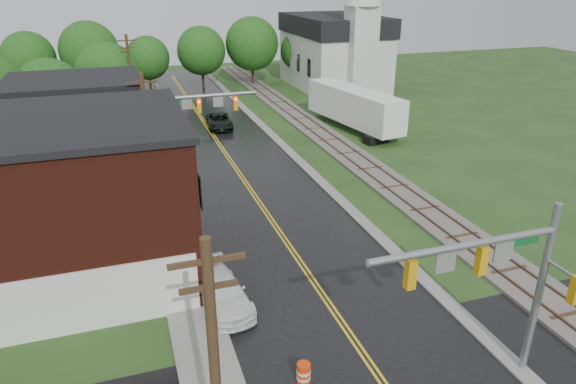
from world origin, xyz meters
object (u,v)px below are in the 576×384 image
brick_building (40,204)px  traffic_signal_near (497,270)px  tree_left_c (52,94)px  semi_trailer (354,106)px  traffic_signal_far (189,114)px  suv_dark (219,121)px  utility_pole_b (148,141)px  construction_barrel (304,374)px  utility_pole_c (131,78)px  tree_left_e (109,75)px  church (338,44)px  pickup_white (221,292)px

brick_building → traffic_signal_near: bearing=-39.2°
tree_left_c → semi_trailer: (27.59, -4.91, -2.13)m
brick_building → traffic_signal_far: (9.01, 12.00, 0.82)m
brick_building → suv_dark: (13.61, 24.80, -3.45)m
utility_pole_b → suv_dark: size_ratio=1.78×
traffic_signal_near → suv_dark: (-2.35, 37.80, -4.27)m
semi_trailer → construction_barrel: 35.22m
traffic_signal_near → utility_pole_c: bearing=103.7°
construction_barrel → tree_left_e: bearing=98.1°
tree_left_e → construction_barrel: tree_left_e is taller
church → suv_dark: bearing=-143.6°
traffic_signal_near → tree_left_c: (-17.32, 37.90, -0.46)m
utility_pole_b → pickup_white: 12.81m
utility_pole_b → tree_left_c: bearing=111.5°
brick_building → construction_barrel: size_ratio=15.41×
traffic_signal_far → construction_barrel: bearing=-88.6°
suv_dark → pickup_white: (-5.93, -29.80, 0.02)m
utility_pole_c → construction_barrel: utility_pole_c is taller
utility_pole_b → pickup_white: (2.00, -12.00, -4.00)m
tree_left_e → traffic_signal_near: bearing=-74.3°
brick_building → utility_pole_b: 9.03m
construction_barrel → traffic_signal_near: bearing=-17.4°
traffic_signal_near → pickup_white: traffic_signal_near is taller
brick_building → suv_dark: brick_building is taller
brick_building → tree_left_c: brick_building is taller
traffic_signal_far → tree_left_e: (-5.38, 18.90, -0.16)m
tree_left_c → church: bearing=22.2°
utility_pole_b → pickup_white: utility_pole_b is taller
brick_building → utility_pole_c: 29.56m
church → traffic_signal_far: 35.59m
brick_building → traffic_signal_far: brick_building is taller
construction_barrel → utility_pole_c: bearing=95.6°
utility_pole_b → tree_left_e: size_ratio=1.10×
brick_building → traffic_signal_near: 20.60m
utility_pole_b → construction_barrel: (3.91, -18.00, -4.26)m
church → utility_pole_c: church is taller
semi_trailer → suv_dark: bearing=159.1°
semi_trailer → construction_barrel: semi_trailer is taller
suv_dark → pickup_white: pickup_white is taller
utility_pole_c → tree_left_c: (-7.05, -4.10, -0.21)m
church → tree_left_e: (-28.85, -7.84, -1.02)m
church → suv_dark: size_ratio=3.96×
church → semi_trailer: 20.06m
traffic_signal_near → utility_pole_b: utility_pole_b is taller
utility_pole_b → tree_left_e: 23.99m
traffic_signal_far → suv_dark: (4.60, 12.80, -4.27)m
tree_left_c → pickup_white: 31.47m
traffic_signal_far → tree_left_c: size_ratio=0.96×
traffic_signal_near → traffic_signal_far: same height
semi_trailer → church: bearing=71.6°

